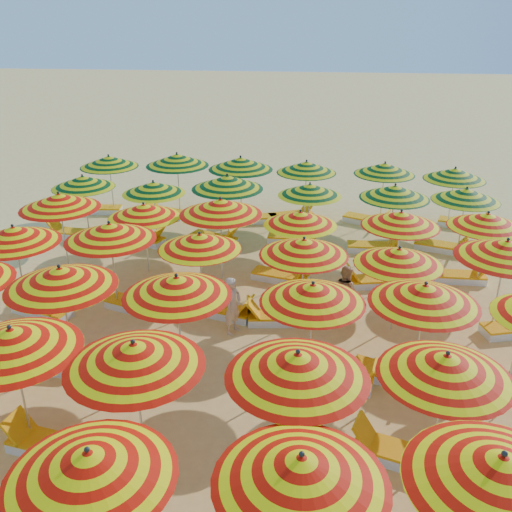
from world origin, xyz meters
name	(u,v)px	position (x,y,z in m)	size (l,w,h in m)	color
ground	(254,318)	(0.00, 0.00, 0.00)	(120.00, 120.00, 0.00)	#F7CA6E
umbrella_2	(89,465)	(-1.33, -7.74, 2.18)	(2.66, 2.66, 2.47)	silver
umbrella_3	(301,470)	(1.45, -7.58, 2.21)	(2.99, 2.99, 2.52)	silver
umbrella_4	(501,470)	(3.98, -7.40, 2.30)	(2.64, 2.64, 2.61)	silver
umbrella_7	(12,340)	(-3.75, -5.12, 2.28)	(2.45, 2.45, 2.59)	silver
umbrella_8	(134,355)	(-1.46, -5.33, 2.27)	(2.99, 2.99, 2.58)	silver
umbrella_9	(297,365)	(1.31, -5.34, 2.28)	(2.59, 2.59, 2.59)	silver
umbrella_10	(446,366)	(3.79, -4.91, 2.15)	(2.55, 2.55, 2.44)	silver
umbrella_13	(60,277)	(-3.94, -2.62, 2.28)	(3.17, 3.17, 2.60)	silver
umbrella_14	(177,286)	(-1.36, -2.62, 2.21)	(2.90, 2.90, 2.51)	silver
umbrella_15	(313,293)	(1.52, -2.47, 2.12)	(2.78, 2.78, 2.41)	silver
umbrella_16	(425,294)	(3.85, -2.37, 2.18)	(2.80, 2.80, 2.47)	silver
umbrella_18	(14,235)	(-6.28, -0.18, 2.20)	(2.96, 2.96, 2.50)	silver
umbrella_19	(110,232)	(-3.83, 0.20, 2.25)	(2.55, 2.55, 2.55)	silver
umbrella_20	(200,242)	(-1.45, 0.25, 2.05)	(2.71, 2.71, 2.33)	silver
umbrella_21	(304,247)	(1.26, 0.01, 2.12)	(2.89, 2.89, 2.41)	silver
umbrella_22	(399,256)	(3.59, -0.17, 2.05)	(2.39, 2.39, 2.33)	silver
umbrella_23	(506,249)	(6.15, 0.03, 2.27)	(2.91, 2.91, 2.58)	silver
umbrella_24	(59,201)	(-6.19, 2.44, 2.26)	(3.10, 3.10, 2.57)	silver
umbrella_25	(144,211)	(-3.59, 2.49, 2.03)	(2.30, 2.30, 2.31)	silver
umbrella_26	(221,207)	(-1.24, 2.35, 2.29)	(3.11, 3.11, 2.61)	silver
umbrella_27	(300,218)	(1.09, 2.42, 2.00)	(2.42, 2.42, 2.27)	silver
umbrella_28	(401,219)	(3.95, 2.40, 2.10)	(2.82, 2.82, 2.39)	silver
umbrella_29	(487,220)	(6.40, 2.63, 2.07)	(2.82, 2.82, 2.35)	silver
umbrella_30	(83,182)	(-6.56, 5.19, 2.04)	(2.59, 2.59, 2.32)	silver
umbrella_31	(153,188)	(-3.97, 4.90, 2.00)	(2.47, 2.47, 2.27)	silver
umbrella_32	(227,182)	(-1.44, 4.97, 2.25)	(2.98, 2.98, 2.56)	silver
umbrella_33	(310,190)	(1.31, 5.23, 2.00)	(2.43, 2.43, 2.27)	silver
umbrella_34	(395,192)	(4.06, 4.88, 2.13)	(2.75, 2.75, 2.42)	silver
umbrella_35	(466,195)	(6.36, 5.07, 2.05)	(2.66, 2.66, 2.33)	silver
umbrella_36	(109,161)	(-6.53, 7.76, 2.10)	(2.70, 2.70, 2.39)	silver
umbrella_37	(177,160)	(-3.80, 7.72, 2.25)	(3.20, 3.20, 2.56)	silver
umbrella_38	(241,163)	(-1.32, 7.42, 2.26)	(2.75, 2.75, 2.56)	silver
umbrella_39	(306,167)	(1.13, 7.74, 2.10)	(2.63, 2.63, 2.39)	silver
umbrella_40	(385,169)	(4.02, 7.78, 2.11)	(2.74, 2.74, 2.40)	silver
umbrella_41	(455,174)	(6.48, 7.44, 2.08)	(2.55, 2.55, 2.37)	silver
lounger_6	(51,445)	(-3.24, -5.36, 0.15)	(1.81, 0.90, 0.69)	white
lounger_7	(398,454)	(3.20, -4.89, 0.15)	(1.83, 1.09, 0.69)	white
lounger_8	(44,364)	(-4.53, -2.85, 0.15)	(1.74, 0.61, 0.69)	white
lounger_9	(336,378)	(2.12, -2.68, 0.15)	(1.82, 0.95, 0.69)	white
lounger_10	(391,375)	(3.34, -2.45, 0.15)	(1.82, 1.21, 0.69)	white
lounger_12	(43,310)	(-5.68, -0.43, 0.15)	(1.83, 1.10, 0.69)	white
lounger_13	(137,305)	(-3.23, 0.07, 0.15)	(1.83, 1.11, 0.69)	white
lounger_14	(223,311)	(-0.85, 0.04, 0.15)	(1.83, 1.05, 0.69)	white
lounger_15	(278,318)	(0.66, -0.17, 0.15)	(1.79, 0.78, 0.69)	white
lounger_17	(282,276)	(0.59, 2.32, 0.15)	(1.82, 1.02, 0.69)	white
lounger_18	(374,281)	(3.35, 2.29, 0.15)	(1.81, 0.92, 0.69)	white
lounger_19	(458,276)	(5.90, 2.87, 0.15)	(1.74, 0.59, 0.69)	white
lounger_20	(72,233)	(-7.16, 5.04, 0.15)	(1.79, 0.76, 0.69)	white
lounger_21	(143,239)	(-4.47, 4.80, 0.15)	(1.83, 1.15, 0.69)	white
lounger_22	(215,239)	(-1.95, 5.07, 0.15)	(1.82, 1.21, 0.69)	white
lounger_23	(294,238)	(0.81, 5.40, 0.15)	(1.76, 0.67, 0.69)	white
lounger_24	(374,247)	(3.56, 4.92, 0.15)	(1.74, 0.60, 0.69)	white
lounger_25	(442,247)	(5.86, 5.19, 0.15)	(1.83, 1.09, 0.69)	white
lounger_26	(99,209)	(-7.13, 7.67, 0.15)	(1.78, 0.74, 0.69)	white
lounger_27	(165,212)	(-4.40, 7.64, 0.15)	(1.83, 1.13, 0.69)	white
lounger_28	(254,219)	(-0.82, 7.25, 0.15)	(1.81, 0.92, 0.69)	white
lounger_29	(292,216)	(0.62, 7.74, 0.15)	(1.82, 1.22, 0.69)	white
lounger_30	(367,220)	(3.51, 7.55, 0.15)	(1.82, 1.25, 0.69)	white
lounger_31	(463,224)	(7.08, 7.54, 0.15)	(1.83, 1.08, 0.69)	white
beachgoer_b	(345,292)	(2.38, 0.36, 0.74)	(0.72, 0.56, 1.49)	tan
beachgoer_a	(233,306)	(-0.45, -0.75, 0.77)	(0.56, 0.37, 1.53)	#DDA57C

